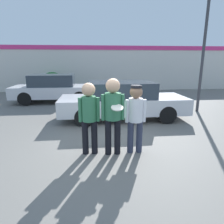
{
  "coord_description": "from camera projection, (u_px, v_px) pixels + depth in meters",
  "views": [
    {
      "loc": [
        -0.46,
        -4.75,
        2.2
      ],
      "look_at": [
        0.01,
        -0.13,
        1.0
      ],
      "focal_mm": 32.0,
      "sensor_mm": 36.0,
      "label": 1
    }
  ],
  "objects": [
    {
      "name": "storefront_building",
      "position": [
        98.0,
        68.0,
        14.75
      ],
      "size": [
        24.0,
        0.22,
        3.26
      ],
      "color": "silver",
      "rests_on": "ground"
    },
    {
      "name": "parked_car_far",
      "position": [
        54.0,
        88.0,
        10.79
      ],
      "size": [
        4.37,
        1.81,
        1.48
      ],
      "color": "silver",
      "rests_on": "ground"
    },
    {
      "name": "parked_car_near",
      "position": [
        122.0,
        100.0,
        7.65
      ],
      "size": [
        4.77,
        1.8,
        1.43
      ],
      "color": "silver",
      "rests_on": "ground"
    },
    {
      "name": "ground_plane",
      "position": [
        111.0,
        148.0,
        5.17
      ],
      "size": [
        56.0,
        56.0,
        0.0
      ],
      "primitive_type": "plane",
      "color": "#66635E"
    },
    {
      "name": "person_right",
      "position": [
        136.0,
        113.0,
        4.71
      ],
      "size": [
        0.5,
        0.33,
        1.65
      ],
      "color": "#2D3347",
      "rests_on": "ground"
    },
    {
      "name": "street_lamp",
      "position": [
        211.0,
        21.0,
        8.03
      ],
      "size": [
        1.13,
        0.35,
        6.21
      ],
      "color": "#38383D",
      "rests_on": "ground"
    },
    {
      "name": "shrub",
      "position": [
        53.0,
        83.0,
        13.79
      ],
      "size": [
        1.46,
        1.46,
        1.46
      ],
      "color": "#2D6B33",
      "rests_on": "ground"
    },
    {
      "name": "person_middle_with_frisbee",
      "position": [
        113.0,
        110.0,
        4.58
      ],
      "size": [
        0.54,
        0.58,
        1.82
      ],
      "color": "black",
      "rests_on": "ground"
    },
    {
      "name": "person_left",
      "position": [
        89.0,
        113.0,
        4.63
      ],
      "size": [
        0.49,
        0.32,
        1.72
      ],
      "color": "black",
      "rests_on": "ground"
    }
  ]
}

